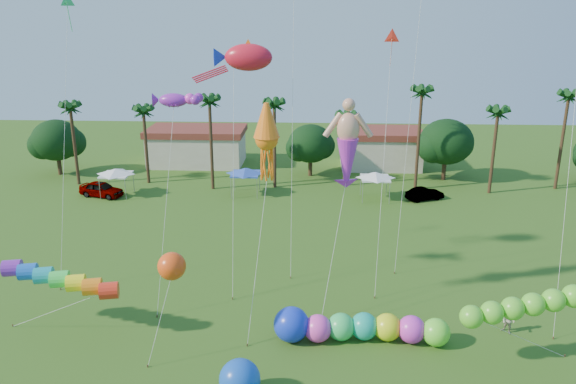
{
  "coord_description": "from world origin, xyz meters",
  "views": [
    {
      "loc": [
        1.56,
        -21.53,
        19.08
      ],
      "look_at": [
        0.0,
        10.0,
        9.0
      ],
      "focal_mm": 35.0,
      "sensor_mm": 36.0,
      "label": 1
    }
  ],
  "objects_px": {
    "car_b": "(425,194)",
    "spectator_b": "(508,321)",
    "caterpillar_inflatable": "(354,327)",
    "car_a": "(101,189)",
    "blue_ball": "(240,379)"
  },
  "relations": [
    {
      "from": "spectator_b",
      "to": "blue_ball",
      "type": "height_order",
      "value": "blue_ball"
    },
    {
      "from": "car_a",
      "to": "blue_ball",
      "type": "xyz_separation_m",
      "value": [
        19.48,
        -32.67,
        0.24
      ]
    },
    {
      "from": "car_a",
      "to": "spectator_b",
      "type": "distance_m",
      "value": 43.71
    },
    {
      "from": "car_b",
      "to": "spectator_b",
      "type": "distance_m",
      "value": 26.27
    },
    {
      "from": "blue_ball",
      "to": "car_a",
      "type": "bearing_deg",
      "value": 120.81
    },
    {
      "from": "spectator_b",
      "to": "caterpillar_inflatable",
      "type": "relative_size",
      "value": 0.16
    },
    {
      "from": "car_b",
      "to": "blue_ball",
      "type": "bearing_deg",
      "value": 131.82
    },
    {
      "from": "car_b",
      "to": "spectator_b",
      "type": "height_order",
      "value": "spectator_b"
    },
    {
      "from": "spectator_b",
      "to": "caterpillar_inflatable",
      "type": "bearing_deg",
      "value": -125.05
    },
    {
      "from": "car_a",
      "to": "car_b",
      "type": "xyz_separation_m",
      "value": [
        34.97,
        0.56,
        -0.16
      ]
    },
    {
      "from": "car_b",
      "to": "caterpillar_inflatable",
      "type": "xyz_separation_m",
      "value": [
        -9.25,
        -27.61,
        0.24
      ]
    },
    {
      "from": "car_b",
      "to": "car_a",
      "type": "bearing_deg",
      "value": 67.73
    },
    {
      "from": "blue_ball",
      "to": "car_b",
      "type": "bearing_deg",
      "value": 65.01
    },
    {
      "from": "caterpillar_inflatable",
      "to": "blue_ball",
      "type": "bearing_deg",
      "value": -138.41
    },
    {
      "from": "spectator_b",
      "to": "car_a",
      "type": "bearing_deg",
      "value": -168.99
    }
  ]
}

